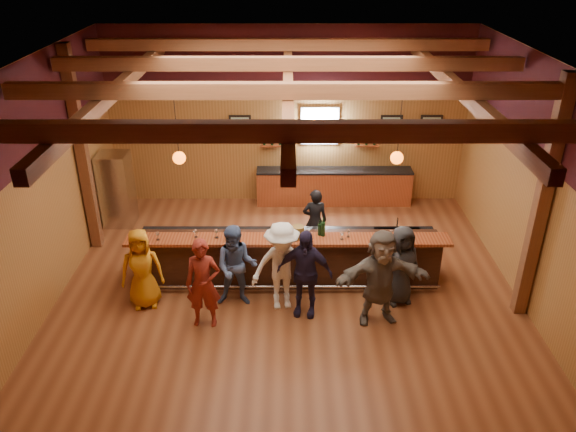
{
  "coord_description": "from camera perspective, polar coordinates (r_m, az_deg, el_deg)",
  "views": [
    {
      "loc": [
        -0.01,
        -9.66,
        6.4
      ],
      "look_at": [
        0.0,
        0.3,
        1.35
      ],
      "focal_mm": 35.0,
      "sensor_mm": 36.0,
      "label": 1
    }
  ],
  "objects": [
    {
      "name": "glass_a",
      "position": [
        11.03,
        -13.12,
        -1.8
      ],
      "size": [
        0.08,
        0.08,
        0.18
      ],
      "color": "silver",
      "rests_on": "bar_counter"
    },
    {
      "name": "customer_redvest",
      "position": [
        10.08,
        -8.61,
        -6.81
      ],
      "size": [
        0.64,
        0.43,
        1.72
      ],
      "primitive_type": "imported",
      "rotation": [
        0.0,
        0.0,
        -0.03
      ],
      "color": "maroon",
      "rests_on": "ground"
    },
    {
      "name": "customer_navy",
      "position": [
        10.24,
        1.69,
        -5.82
      ],
      "size": [
        1.08,
        0.6,
        1.74
      ],
      "primitive_type": "imported",
      "rotation": [
        0.0,
        0.0,
        -0.18
      ],
      "color": "#221C39",
      "rests_on": "ground"
    },
    {
      "name": "bartender",
      "position": [
        12.31,
        2.74,
        -0.5
      ],
      "size": [
        0.56,
        0.38,
        1.49
      ],
      "primitive_type": "imported",
      "rotation": [
        0.0,
        0.0,
        3.18
      ],
      "color": "black",
      "rests_on": "ground"
    },
    {
      "name": "customer_white",
      "position": [
        10.4,
        -0.61,
        -5.15
      ],
      "size": [
        1.24,
        0.85,
        1.78
      ],
      "primitive_type": "imported",
      "rotation": [
        0.0,
        0.0,
        0.17
      ],
      "color": "white",
      "rests_on": "ground"
    },
    {
      "name": "glass_g",
      "position": [
        10.91,
        6.16,
        -1.56
      ],
      "size": [
        0.08,
        0.08,
        0.17
      ],
      "color": "silver",
      "rests_on": "bar_counter"
    },
    {
      "name": "glass_h",
      "position": [
        11.03,
        10.39,
        -1.6
      ],
      "size": [
        0.07,
        0.07,
        0.16
      ],
      "color": "silver",
      "rests_on": "bar_counter"
    },
    {
      "name": "framed_pictures",
      "position": [
        14.36,
        6.74,
        9.28
      ],
      "size": [
        5.35,
        0.05,
        0.45
      ],
      "color": "black",
      "rests_on": "room"
    },
    {
      "name": "pendant_lights",
      "position": [
        10.35,
        0.0,
        5.97
      ],
      "size": [
        4.24,
        0.24,
        1.37
      ],
      "color": "black",
      "rests_on": "room"
    },
    {
      "name": "customer_dark",
      "position": [
        10.81,
        11.38,
        -4.93
      ],
      "size": [
        0.9,
        0.72,
        1.6
      ],
      "primitive_type": "imported",
      "rotation": [
        0.0,
        0.0,
        0.31
      ],
      "color": "#242426",
      "rests_on": "ground"
    },
    {
      "name": "glass_c",
      "position": [
        10.9,
        -7.29,
        -1.57
      ],
      "size": [
        0.09,
        0.09,
        0.19
      ],
      "color": "silver",
      "rests_on": "bar_counter"
    },
    {
      "name": "ice_bucket",
      "position": [
        10.82,
        1.03,
        -1.64
      ],
      "size": [
        0.23,
        0.23,
        0.25
      ],
      "primitive_type": "cylinder",
      "color": "brown",
      "rests_on": "bar_counter"
    },
    {
      "name": "customer_orange",
      "position": [
        10.84,
        -14.63,
        -5.19
      ],
      "size": [
        0.86,
        0.65,
        1.6
      ],
      "primitive_type": "imported",
      "rotation": [
        0.0,
        0.0,
        0.19
      ],
      "color": "#C67612",
      "rests_on": "ground"
    },
    {
      "name": "stainless_fridge",
      "position": [
        14.05,
        -16.99,
        2.6
      ],
      "size": [
        0.7,
        0.7,
        1.8
      ],
      "primitive_type": "cube",
      "color": "silver",
      "rests_on": "ground"
    },
    {
      "name": "bottle_b",
      "position": [
        10.94,
        3.23,
        -1.36
      ],
      "size": [
        0.07,
        0.07,
        0.32
      ],
      "color": "black",
      "rests_on": "bar_counter"
    },
    {
      "name": "customer_brown",
      "position": [
        10.16,
        9.35,
        -6.17
      ],
      "size": [
        1.77,
        0.79,
        1.85
      ],
      "primitive_type": "imported",
      "rotation": [
        0.0,
        0.0,
        0.15
      ],
      "color": "#63594F",
      "rests_on": "ground"
    },
    {
      "name": "wine_shelves",
      "position": [
        14.39,
        3.2,
        7.43
      ],
      "size": [
        3.0,
        0.18,
        0.3
      ],
      "color": "maroon",
      "rests_on": "room"
    },
    {
      "name": "customer_denim",
      "position": [
        10.56,
        -5.26,
        -5.13
      ],
      "size": [
        0.82,
        0.65,
        1.65
      ],
      "primitive_type": "imported",
      "rotation": [
        0.0,
        0.0,
        -0.03
      ],
      "color": "#445B89",
      "rests_on": "ground"
    },
    {
      "name": "bottle_a",
      "position": [
        10.9,
        3.58,
        -1.31
      ],
      "size": [
        0.08,
        0.08,
        0.39
      ],
      "color": "black",
      "rests_on": "bar_counter"
    },
    {
      "name": "glass_f",
      "position": [
        10.81,
        5.5,
        -1.8
      ],
      "size": [
        0.08,
        0.08,
        0.17
      ],
      "color": "silver",
      "rests_on": "bar_counter"
    },
    {
      "name": "glass_b",
      "position": [
        10.99,
        -9.37,
        -1.56
      ],
      "size": [
        0.08,
        0.08,
        0.18
      ],
      "color": "silver",
      "rests_on": "bar_counter"
    },
    {
      "name": "bar_counter",
      "position": [
        11.44,
        0.08,
        -4.04
      ],
      "size": [
        6.3,
        1.07,
        1.11
      ],
      "color": "black",
      "rests_on": "ground"
    },
    {
      "name": "glass_d",
      "position": [
        10.8,
        -6.3,
        -1.94
      ],
      "size": [
        0.07,
        0.07,
        0.16
      ],
      "color": "silver",
      "rests_on": "bar_counter"
    },
    {
      "name": "glass_e",
      "position": [
        10.8,
        -1.97,
        -1.64
      ],
      "size": [
        0.09,
        0.09,
        0.19
      ],
      "color": "silver",
      "rests_on": "bar_counter"
    },
    {
      "name": "room",
      "position": [
        10.23,
        0.0,
        8.72
      ],
      "size": [
        9.04,
        9.0,
        4.52
      ],
      "color": "brown",
      "rests_on": "ground"
    },
    {
      "name": "window",
      "position": [
        14.31,
        3.23,
        9.14
      ],
      "size": [
        0.95,
        0.09,
        0.95
      ],
      "color": "silver",
      "rests_on": "room"
    },
    {
      "name": "back_bar_cabinet",
      "position": [
        14.69,
        4.68,
        3.0
      ],
      "size": [
        4.0,
        0.52,
        0.95
      ],
      "color": "maroon",
      "rests_on": "ground"
    }
  ]
}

